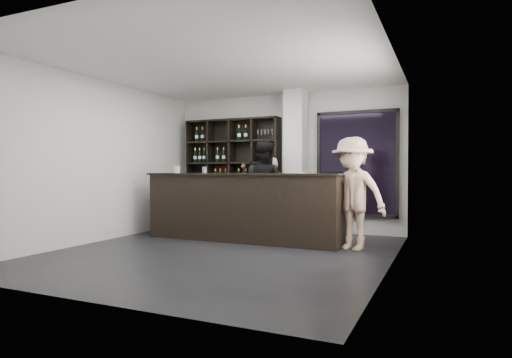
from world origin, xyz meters
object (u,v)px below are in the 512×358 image
at_px(wine_shelf, 232,174).
at_px(taster_pink, 271,194).
at_px(taster_black, 263,188).
at_px(customer, 353,193).
at_px(tasting_counter, 242,207).

xyz_separation_m(wine_shelf, taster_pink, (1.00, -0.17, -0.43)).
bearing_deg(taster_black, wine_shelf, -28.63).
bearing_deg(customer, tasting_counter, -162.85).
height_order(wine_shelf, customer, wine_shelf).
xyz_separation_m(taster_black, customer, (1.90, -0.80, -0.03)).
height_order(taster_pink, taster_black, taster_black).
bearing_deg(customer, wine_shelf, 171.40).
relative_size(wine_shelf, taster_pink, 1.55).
distance_m(wine_shelf, taster_pink, 1.10).
relative_size(taster_pink, taster_black, 0.83).
height_order(wine_shelf, tasting_counter, wine_shelf).
bearing_deg(taster_black, tasting_counter, 88.81).
height_order(tasting_counter, taster_pink, taster_pink).
bearing_deg(customer, taster_black, 175.75).
xyz_separation_m(tasting_counter, taster_pink, (0.04, 1.30, 0.16)).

